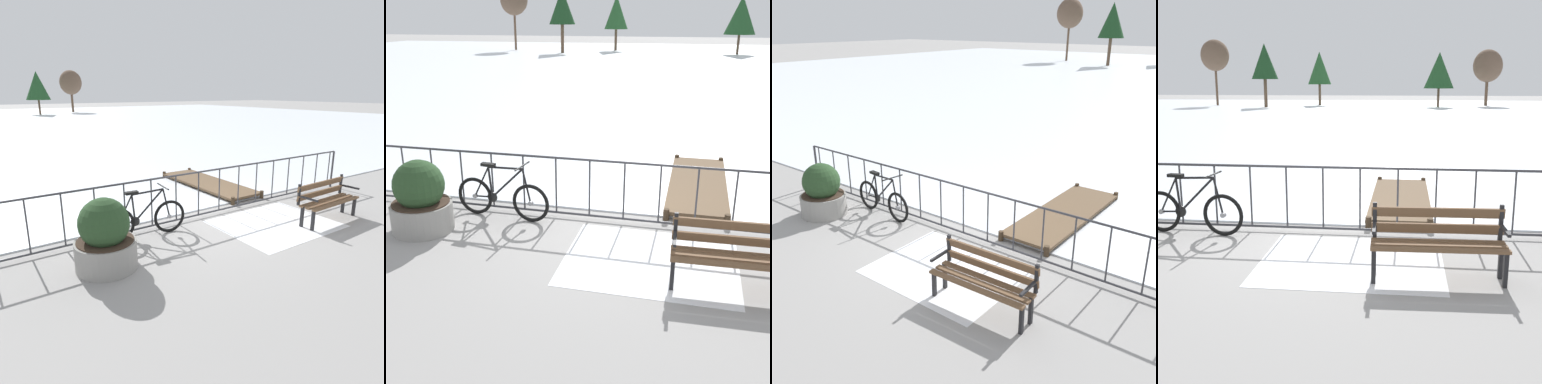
{
  "view_description": "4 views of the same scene",
  "coord_description": "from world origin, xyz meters",
  "views": [
    {
      "loc": [
        -4.5,
        -5.95,
        2.71
      ],
      "look_at": [
        -0.38,
        0.12,
        0.59
      ],
      "focal_mm": 32.59,
      "sensor_mm": 36.0,
      "label": 1
    },
    {
      "loc": [
        1.32,
        -7.19,
        3.22
      ],
      "look_at": [
        -0.47,
        -0.06,
        0.5
      ],
      "focal_mm": 44.34,
      "sensor_mm": 36.0,
      "label": 2
    },
    {
      "loc": [
        5.16,
        -6.2,
        3.96
      ],
      "look_at": [
        0.2,
        0.13,
        0.88
      ],
      "focal_mm": 41.51,
      "sensor_mm": 36.0,
      "label": 3
    },
    {
      "loc": [
        1.53,
        -7.28,
        2.32
      ],
      "look_at": [
        0.68,
        0.24,
        0.62
      ],
      "focal_mm": 45.77,
      "sensor_mm": 36.0,
      "label": 4
    }
  ],
  "objects": [
    {
      "name": "ground_plane",
      "position": [
        0.0,
        0.0,
        0.0
      ],
      "size": [
        160.0,
        160.0,
        0.0
      ],
      "primitive_type": "plane",
      "color": "gray"
    },
    {
      "name": "frozen_pond",
      "position": [
        0.0,
        28.4,
        0.01
      ],
      "size": [
        80.0,
        56.0,
        0.03
      ],
      "primitive_type": "cube",
      "color": "silver",
      "rests_on": "ground"
    },
    {
      "name": "snow_patch",
      "position": [
        0.87,
        -1.2,
        0.0
      ],
      "size": [
        2.41,
        1.97,
        0.01
      ],
      "primitive_type": "cube",
      "color": "white",
      "rests_on": "ground"
    },
    {
      "name": "railing_fence",
      "position": [
        0.0,
        0.0,
        0.56
      ],
      "size": [
        9.06,
        0.06,
        1.07
      ],
      "color": "#38383D",
      "rests_on": "ground"
    },
    {
      "name": "bicycle_near_railing",
      "position": [
        -1.74,
        -0.26,
        0.37
      ],
      "size": [
        1.71,
        0.52,
        0.97
      ],
      "color": "black",
      "rests_on": "ground"
    },
    {
      "name": "park_bench",
      "position": [
        1.95,
        -1.63,
        0.51
      ],
      "size": [
        1.62,
        0.54,
        0.89
      ],
      "color": "brown",
      "rests_on": "ground"
    },
    {
      "name": "planter_with_shrub",
      "position": [
        -2.8,
        -1.02,
        0.51
      ],
      "size": [
        0.98,
        0.98,
        1.16
      ],
      "color": "gray",
      "rests_on": "ground"
    },
    {
      "name": "wooden_dock",
      "position": [
        1.47,
        2.02,
        0.12
      ],
      "size": [
        1.1,
        3.53,
        0.2
      ],
      "color": "brown",
      "rests_on": "ground"
    },
    {
      "name": "tree_far_west",
      "position": [
        4.51,
        40.04,
        3.37
      ],
      "size": [
        2.78,
        2.78,
        5.02
      ],
      "color": "brown",
      "rests_on": "ground"
    },
    {
      "name": "tree_west_mid",
      "position": [
        -11.47,
        37.84,
        4.13
      ],
      "size": [
        2.43,
        2.43,
        5.76
      ],
      "color": "brown",
      "rests_on": "ground"
    },
    {
      "name": "tree_east_mid",
      "position": [
        -17.32,
        40.81,
        4.85
      ],
      "size": [
        2.74,
        2.74,
        6.39
      ],
      "color": "brown",
      "rests_on": "ground"
    },
    {
      "name": "tree_far_east",
      "position": [
        -7.19,
        42.52,
        3.66
      ],
      "size": [
        2.34,
        2.34,
        5.28
      ],
      "color": "brown",
      "rests_on": "ground"
    }
  ]
}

